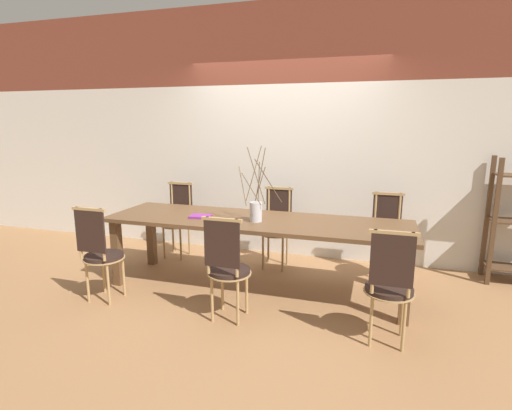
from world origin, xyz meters
name	(u,v)px	position (x,y,z in m)	size (l,w,h in m)	color
ground_plane	(256,288)	(0.00, 0.00, 0.00)	(16.00, 16.00, 0.00)	#9E7047
wall_rear	(285,133)	(0.00, 1.25, 1.60)	(12.00, 0.06, 3.20)	silver
dining_table	(256,227)	(0.00, 0.00, 0.68)	(3.14, 0.89, 0.76)	brown
chair_near_leftend	(100,251)	(-1.36, -0.74, 0.52)	(0.40, 0.40, 0.97)	black
chair_near_left	(227,265)	(-0.04, -0.74, 0.52)	(0.40, 0.40, 0.97)	black
chair_near_center	(390,283)	(1.32, -0.74, 0.52)	(0.40, 0.40, 0.97)	black
chair_far_leftend	(178,217)	(-1.31, 0.74, 0.52)	(0.40, 0.40, 0.97)	black
chair_far_left	(277,225)	(0.03, 0.74, 0.52)	(0.40, 0.40, 0.97)	black
chair_far_center	(386,234)	(1.30, 0.74, 0.52)	(0.40, 0.40, 0.97)	black
vase_centerpiece	(256,210)	(0.03, -0.09, 0.88)	(0.45, 0.37, 0.75)	silver
book_stack	(200,216)	(-0.59, -0.09, 0.77)	(0.23, 0.19, 0.02)	#842D8C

